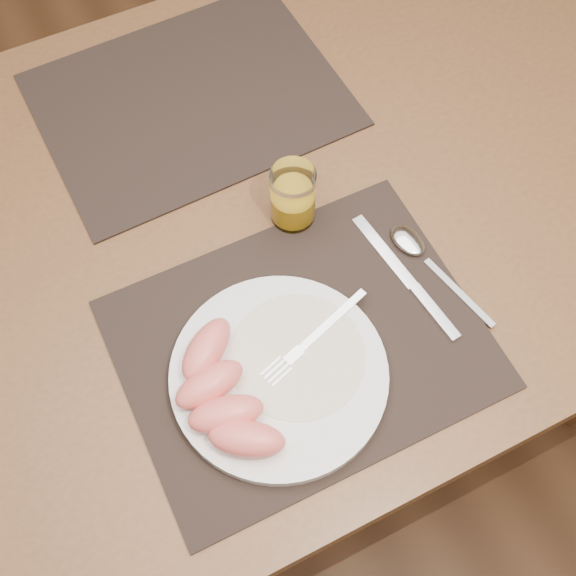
# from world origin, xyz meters

# --- Properties ---
(ground) EXTENTS (5.00, 5.00, 0.00)m
(ground) POSITION_xyz_m (0.00, 0.00, 0.00)
(ground) COLOR #55341D
(ground) RESTS_ON ground
(table) EXTENTS (1.40, 0.90, 0.75)m
(table) POSITION_xyz_m (0.00, 0.00, 0.67)
(table) COLOR brown
(table) RESTS_ON ground
(placemat_near) EXTENTS (0.45, 0.35, 0.00)m
(placemat_near) POSITION_xyz_m (-0.02, -0.22, 0.75)
(placemat_near) COLOR black
(placemat_near) RESTS_ON table
(placemat_far) EXTENTS (0.46, 0.36, 0.00)m
(placemat_far) POSITION_xyz_m (0.02, 0.22, 0.75)
(placemat_far) COLOR black
(placemat_far) RESTS_ON table
(plate) EXTENTS (0.27, 0.27, 0.02)m
(plate) POSITION_xyz_m (-0.06, -0.25, 0.76)
(plate) COLOR white
(plate) RESTS_ON placemat_near
(plate_dressing) EXTENTS (0.17, 0.17, 0.00)m
(plate_dressing) POSITION_xyz_m (-0.03, -0.24, 0.77)
(plate_dressing) COLOR white
(plate_dressing) RESTS_ON plate
(fork) EXTENTS (0.17, 0.07, 0.00)m
(fork) POSITION_xyz_m (-0.01, -0.23, 0.77)
(fork) COLOR silver
(fork) RESTS_ON plate
(knife) EXTENTS (0.04, 0.22, 0.01)m
(knife) POSITION_xyz_m (0.15, -0.21, 0.76)
(knife) COLOR silver
(knife) RESTS_ON placemat_near
(spoon) EXTENTS (0.06, 0.19, 0.01)m
(spoon) POSITION_xyz_m (0.18, -0.17, 0.76)
(spoon) COLOR silver
(spoon) RESTS_ON placemat_near
(juice_glass) EXTENTS (0.06, 0.06, 0.09)m
(juice_glass) POSITION_xyz_m (0.06, -0.04, 0.80)
(juice_glass) COLOR white
(juice_glass) RESTS_ON placemat_near
(grapefruit_wedges) EXTENTS (0.11, 0.21, 0.04)m
(grapefruit_wedges) POSITION_xyz_m (-0.14, -0.25, 0.79)
(grapefruit_wedges) COLOR #EF6E61
(grapefruit_wedges) RESTS_ON plate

